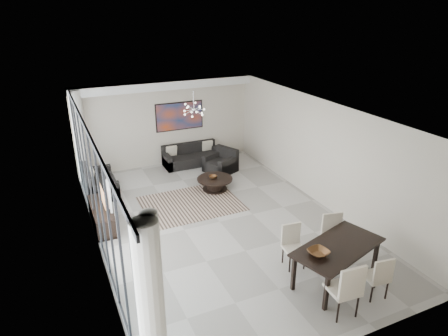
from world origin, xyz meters
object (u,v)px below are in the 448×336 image
tv_console (102,216)px  dining_table (338,250)px  television (105,194)px  sofa_main (192,158)px  coffee_table (215,183)px

tv_console → dining_table: bearing=-46.9°
television → dining_table: 5.70m
sofa_main → television: bearing=-139.1°
tv_console → dining_table: 5.77m
television → dining_table: (3.77, -4.28, -0.09)m
television → sofa_main: bearing=-41.2°
coffee_table → tv_console: 3.49m
dining_table → coffee_table: bearing=96.0°
coffee_table → sofa_main: bearing=87.8°
coffee_table → sofa_main: (0.09, 2.25, 0.03)m
coffee_table → dining_table: bearing=-84.0°
television → dining_table: television is taller
coffee_table → television: bearing=-168.8°
television → tv_console: bearing=123.5°
tv_console → television: television is taller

